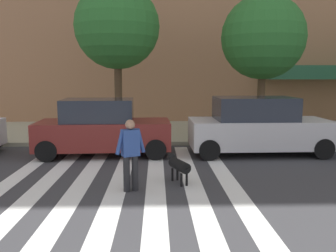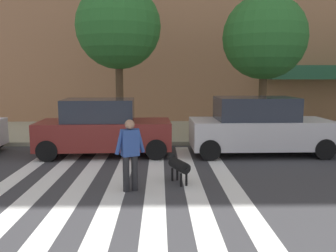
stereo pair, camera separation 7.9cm
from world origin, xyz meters
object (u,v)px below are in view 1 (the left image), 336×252
parked_car_behind_first (103,128)px  street_tree_nearest (117,27)px  street_tree_middle (263,38)px  dog_on_leash (178,165)px  pedestrian_dog_walker (131,151)px  parked_car_third_in_line (258,127)px

parked_car_behind_first → street_tree_nearest: street_tree_nearest is taller
street_tree_nearest → street_tree_middle: street_tree_nearest is taller
parked_car_behind_first → dog_on_leash: size_ratio=3.99×
parked_car_behind_first → street_tree_nearest: bearing=85.6°
street_tree_nearest → pedestrian_dog_walker: 7.64m
street_tree_middle → pedestrian_dog_walker: bearing=-126.3°
parked_car_third_in_line → pedestrian_dog_walker: parked_car_third_in_line is taller
street_tree_middle → parked_car_third_in_line: bearing=-107.8°
parked_car_behind_first → parked_car_third_in_line: size_ratio=0.95×
parked_car_behind_first → street_tree_middle: 7.44m
parked_car_third_in_line → dog_on_leash: (-2.83, -3.15, -0.47)m
street_tree_middle → pedestrian_dog_walker: size_ratio=3.44×
parked_car_behind_first → pedestrian_dog_walker: 3.93m
dog_on_leash → pedestrian_dog_walker: bearing=-151.8°
parked_car_behind_first → pedestrian_dog_walker: parked_car_behind_first is taller
parked_car_behind_first → dog_on_leash: parked_car_behind_first is taller
street_tree_nearest → pedestrian_dog_walker: street_tree_nearest is taller
parked_car_third_in_line → dog_on_leash: 4.26m
parked_car_third_in_line → pedestrian_dog_walker: bearing=-136.4°
street_tree_middle → dog_on_leash: bearing=-121.9°
parked_car_third_in_line → parked_car_behind_first: bearing=-180.0°
street_tree_middle → dog_on_leash: size_ratio=5.19×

